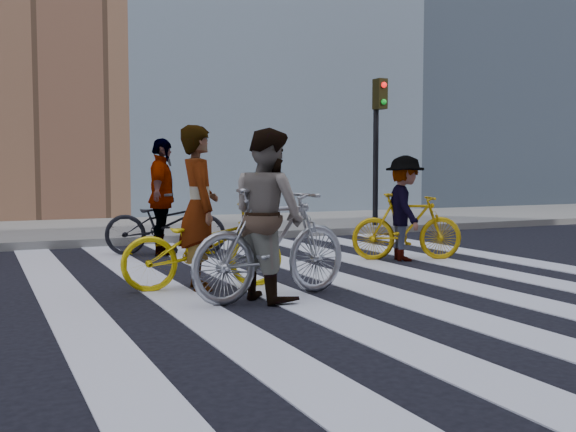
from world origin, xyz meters
TOP-DOWN VIEW (x-y plane):
  - ground at (0.00, 0.00)m, footprint 100.00×100.00m
  - sidewalk_far at (0.00, 7.50)m, footprint 100.00×5.00m
  - zebra_crosswalk at (0.00, 0.00)m, footprint 8.25×10.00m
  - traffic_signal at (4.40, 5.32)m, footprint 0.22×0.42m
  - bike_yellow_left at (-1.21, 0.24)m, footprint 1.95×0.87m
  - bike_silver_mid at (-0.73, -0.66)m, footprint 2.07×0.99m
  - bike_yellow_right at (2.37, 1.28)m, footprint 1.77×1.03m
  - bike_dark_rear at (-0.82, 3.45)m, footprint 2.05×1.36m
  - rider_left at (-1.26, 0.24)m, footprint 0.53×0.74m
  - rider_mid at (-0.78, -0.66)m, footprint 0.87×1.02m
  - rider_right at (2.32, 1.28)m, footprint 0.90×1.17m
  - rider_rear at (-0.87, 3.45)m, footprint 0.84×1.20m

SIDE VIEW (x-z plane):
  - ground at x=0.00m, z-range 0.00..0.00m
  - zebra_crosswalk at x=0.00m, z-range 0.00..0.01m
  - sidewalk_far at x=0.00m, z-range 0.00..0.15m
  - bike_yellow_left at x=-1.21m, z-range 0.00..0.99m
  - bike_dark_rear at x=-0.82m, z-range 0.00..1.02m
  - bike_yellow_right at x=2.37m, z-range 0.00..1.03m
  - bike_silver_mid at x=-0.73m, z-range 0.00..1.20m
  - rider_right at x=2.32m, z-range 0.00..1.60m
  - rider_mid at x=-0.78m, z-range 0.00..1.82m
  - rider_rear at x=-0.87m, z-range 0.00..1.88m
  - rider_left at x=-1.26m, z-range 0.00..1.89m
  - traffic_signal at x=4.40m, z-range 0.62..3.94m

